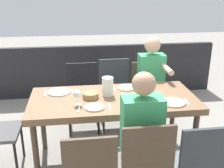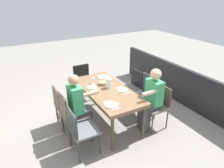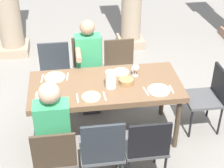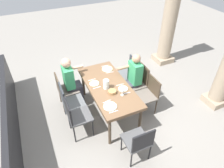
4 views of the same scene
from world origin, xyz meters
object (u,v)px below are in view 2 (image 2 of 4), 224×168
at_px(diner_man_white, 151,98).
at_px(chair_east_south, 132,86).
at_px(plate_2, 92,87).
at_px(diner_woman_green, 79,105).
at_px(plate_0, 111,105).
at_px(chair_mid_north, 70,114).
at_px(chair_east_north, 63,104).
at_px(dining_table, 107,92).
at_px(wine_glass_2, 93,79).
at_px(plate_3, 104,77).
at_px(chair_west_north, 80,129).
at_px(bread_basket, 103,83).
at_px(chair_mid_south, 144,93).
at_px(chair_west_south, 158,103).
at_px(water_pitcher, 109,84).
at_px(chair_head_east, 83,79).
at_px(plate_1, 123,90).

bearing_deg(diner_man_white, chair_east_south, -11.78).
relative_size(chair_east_south, plate_2, 4.40).
height_order(diner_woman_green, plate_0, diner_woman_green).
bearing_deg(chair_east_south, chair_mid_north, 105.14).
height_order(chair_east_north, diner_man_white, diner_man_white).
xyz_separation_m(dining_table, diner_man_white, (-0.61, -0.64, -0.01)).
xyz_separation_m(chair_mid_north, wine_glass_2, (0.52, -0.70, 0.34)).
bearing_deg(plate_0, plate_2, 0.60).
relative_size(plate_0, plate_3, 0.98).
bearing_deg(diner_woman_green, wine_glass_2, -44.76).
relative_size(chair_west_north, bread_basket, 5.19).
relative_size(dining_table, chair_west_north, 2.02).
bearing_deg(chair_mid_south, chair_east_north, 74.88).
xyz_separation_m(chair_west_south, wine_glass_2, (0.99, 0.96, 0.37)).
bearing_deg(diner_woman_green, chair_west_south, -107.31).
xyz_separation_m(dining_table, plate_2, (0.22, 0.23, 0.08)).
distance_m(chair_mid_north, plate_2, 0.74).
bearing_deg(chair_west_north, plate_0, -88.20).
bearing_deg(chair_west_north, water_pitcher, -54.01).
distance_m(chair_west_south, chair_head_east, 2.08).
distance_m(chair_head_east, diner_man_white, 2.02).
distance_m(chair_head_east, plate_1, 1.54).
bearing_deg(wine_glass_2, diner_man_white, -142.14).
xyz_separation_m(chair_east_north, wine_glass_2, (0.07, -0.70, 0.37)).
xyz_separation_m(diner_man_white, water_pitcher, (0.66, 0.56, 0.18)).
bearing_deg(diner_woman_green, chair_mid_north, 89.03).
height_order(chair_mid_north, chair_east_north, chair_mid_north).
bearing_deg(chair_east_south, bread_basket, 94.75).
relative_size(dining_table, plate_1, 8.32).
distance_m(wine_glass_2, plate_3, 0.42).
distance_m(chair_west_south, plate_1, 0.76).
relative_size(plate_1, plate_2, 1.05).
bearing_deg(bread_basket, plate_1, -152.60).
relative_size(diner_man_white, plate_1, 5.98).
distance_m(dining_table, wine_glass_2, 0.44).
height_order(chair_west_north, plate_1, chair_west_north).
bearing_deg(chair_mid_south, chair_head_east, 30.00).
height_order(chair_mid_south, water_pitcher, water_pitcher).
xyz_separation_m(chair_east_south, diner_woman_green, (-0.45, 1.48, 0.15)).
bearing_deg(chair_west_north, chair_head_east, -23.51).
distance_m(chair_mid_south, chair_head_east, 1.67).
bearing_deg(plate_3, water_pitcher, 164.61).
bearing_deg(chair_west_south, plate_0, 88.96).
relative_size(chair_east_south, diner_man_white, 0.70).
relative_size(plate_1, water_pitcher, 1.05).
distance_m(chair_west_south, chair_east_north, 1.89).
bearing_deg(plate_2, wine_glass_2, -31.86).
relative_size(chair_west_south, plate_3, 3.41).
height_order(dining_table, wine_glass_2, wine_glass_2).
bearing_deg(plate_3, chair_mid_north, 124.44).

